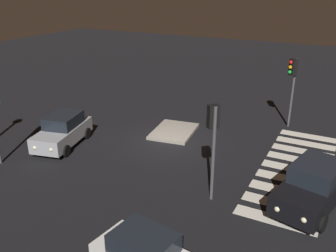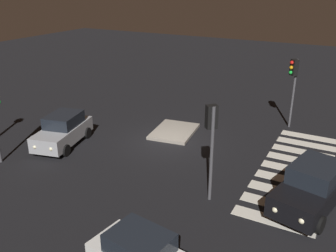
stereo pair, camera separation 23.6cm
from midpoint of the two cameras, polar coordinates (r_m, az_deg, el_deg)
name	(u,v)px [view 2 (the right image)]	position (r m, az deg, el deg)	size (l,w,h in m)	color
ground_plane	(168,142)	(21.01, 0.32, -2.53)	(80.00, 80.00, 0.00)	black
traffic_island	(174,131)	(22.26, 1.28, -0.84)	(3.42, 2.75, 0.18)	gray
car_silver	(63,130)	(21.19, -15.80, -0.65)	(4.28, 2.57, 1.76)	#9EA0A5
car_black	(312,187)	(16.01, 22.05, -8.85)	(4.62, 2.81, 1.90)	black
traffic_light_east	(293,77)	(23.44, 19.32, 7.31)	(0.54, 0.54, 4.32)	#47474C
traffic_light_south	(211,129)	(14.60, 7.26, -0.53)	(0.54, 0.54, 4.16)	#47474C
crosswalk_near	(295,170)	(19.11, 19.59, -6.50)	(9.90, 3.20, 0.02)	silver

